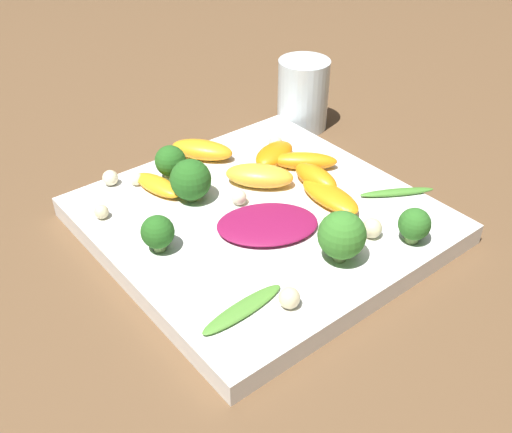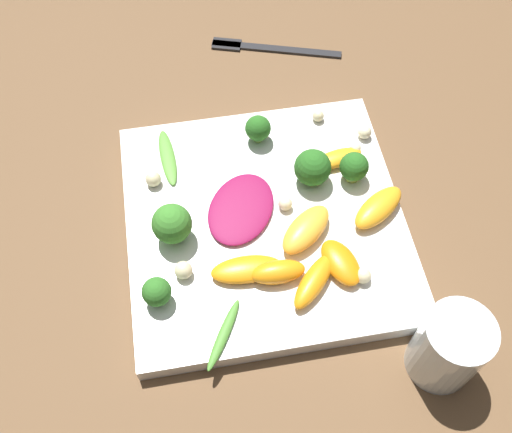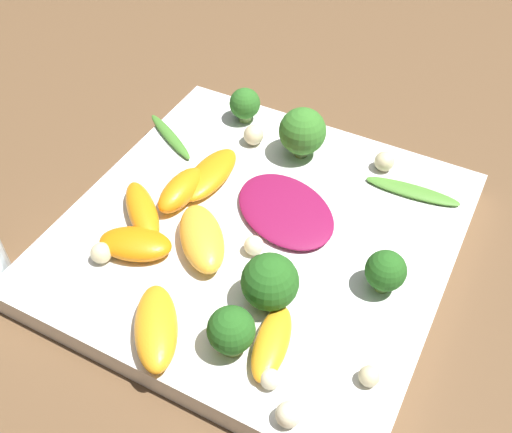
{
  "view_description": "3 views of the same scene",
  "coord_description": "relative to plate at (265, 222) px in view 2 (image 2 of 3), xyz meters",
  "views": [
    {
      "loc": [
        -0.37,
        0.3,
        0.36
      ],
      "look_at": [
        -0.01,
        0.02,
        0.03
      ],
      "focal_mm": 42.0,
      "sensor_mm": 36.0,
      "label": 1
    },
    {
      "loc": [
        -0.07,
        -0.33,
        0.57
      ],
      "look_at": [
        -0.01,
        -0.0,
        0.03
      ],
      "focal_mm": 42.0,
      "sensor_mm": 36.0,
      "label": 2
    },
    {
      "loc": [
        0.29,
        0.15,
        0.37
      ],
      "look_at": [
        0.0,
        -0.0,
        0.04
      ],
      "focal_mm": 42.0,
      "sensor_mm": 36.0,
      "label": 3
    }
  ],
  "objects": [
    {
      "name": "orange_segment_1",
      "position": [
        0.03,
        -0.09,
        0.02
      ],
      "size": [
        0.06,
        0.07,
        0.02
      ],
      "color": "orange",
      "rests_on": "plate"
    },
    {
      "name": "orange_segment_6",
      "position": [
        0.04,
        -0.03,
        0.02
      ],
      "size": [
        0.07,
        0.07,
        0.02
      ],
      "color": "#FCAD33",
      "rests_on": "plate"
    },
    {
      "name": "broccoli_floret_0",
      "position": [
        -0.12,
        -0.08,
        0.03
      ],
      "size": [
        0.03,
        0.03,
        0.03
      ],
      "color": "#7A9E51",
      "rests_on": "plate"
    },
    {
      "name": "macadamia_nut_1",
      "position": [
        0.09,
        0.12,
        0.02
      ],
      "size": [
        0.01,
        0.01,
        0.01
      ],
      "color": "beige",
      "rests_on": "plate"
    },
    {
      "name": "arugula_sprig_0",
      "position": [
        -0.1,
        0.1,
        0.01
      ],
      "size": [
        0.02,
        0.08,
        0.01
      ],
      "color": "#518E33",
      "rests_on": "plate"
    },
    {
      "name": "broccoli_floret_2",
      "position": [
        0.06,
        0.04,
        0.03
      ],
      "size": [
        0.04,
        0.04,
        0.04
      ],
      "color": "#7A9E51",
      "rests_on": "plate"
    },
    {
      "name": "drinking_glass",
      "position": [
        0.14,
        -0.18,
        0.03
      ],
      "size": [
        0.06,
        0.06,
        0.09
      ],
      "color": "silver",
      "rests_on": "ground_plane"
    },
    {
      "name": "orange_segment_0",
      "position": [
        -0.0,
        -0.07,
        0.02
      ],
      "size": [
        0.06,
        0.03,
        0.02
      ],
      "color": "orange",
      "rests_on": "plate"
    },
    {
      "name": "broccoli_floret_4",
      "position": [
        0.11,
        0.03,
        0.03
      ],
      "size": [
        0.03,
        0.03,
        0.04
      ],
      "color": "#84AD5B",
      "rests_on": "plate"
    },
    {
      "name": "macadamia_nut_3",
      "position": [
        0.12,
        0.07,
        0.02
      ],
      "size": [
        0.01,
        0.01,
        0.01
      ],
      "color": "beige",
      "rests_on": "plate"
    },
    {
      "name": "plate",
      "position": [
        0.0,
        0.0,
        0.0
      ],
      "size": [
        0.3,
        0.3,
        0.02
      ],
      "color": "white",
      "rests_on": "ground_plane"
    },
    {
      "name": "orange_segment_2",
      "position": [
        0.12,
        -0.01,
        0.02
      ],
      "size": [
        0.07,
        0.06,
        0.02
      ],
      "color": "orange",
      "rests_on": "plate"
    },
    {
      "name": "macadamia_nut_4",
      "position": [
        -0.09,
        -0.05,
        0.02
      ],
      "size": [
        0.02,
        0.02,
        0.02
      ],
      "color": "beige",
      "rests_on": "plate"
    },
    {
      "name": "orange_segment_3",
      "position": [
        0.09,
        0.06,
        0.02
      ],
      "size": [
        0.06,
        0.03,
        0.01
      ],
      "color": "orange",
      "rests_on": "plate"
    },
    {
      "name": "macadamia_nut_5",
      "position": [
        0.08,
        -0.09,
        0.02
      ],
      "size": [
        0.02,
        0.02,
        0.02
      ],
      "color": "beige",
      "rests_on": "plate"
    },
    {
      "name": "macadamia_nut_2",
      "position": [
        0.13,
        0.09,
        0.02
      ],
      "size": [
        0.02,
        0.02,
        0.02
      ],
      "color": "beige",
      "rests_on": "plate"
    },
    {
      "name": "broccoli_floret_3",
      "position": [
        -0.1,
        -0.01,
        0.04
      ],
      "size": [
        0.04,
        0.04,
        0.05
      ],
      "color": "#7A9E51",
      "rests_on": "plate"
    },
    {
      "name": "radicchio_leaf_0",
      "position": [
        -0.02,
        0.01,
        0.02
      ],
      "size": [
        0.11,
        0.12,
        0.01
      ],
      "color": "maroon",
      "rests_on": "plate"
    },
    {
      "name": "broccoli_floret_1",
      "position": [
        0.01,
        0.11,
        0.03
      ],
      "size": [
        0.03,
        0.03,
        0.03
      ],
      "color": "#84AD5B",
      "rests_on": "plate"
    },
    {
      "name": "orange_segment_4",
      "position": [
        -0.03,
        -0.06,
        0.02
      ],
      "size": [
        0.07,
        0.03,
        0.02
      ],
      "color": "orange",
      "rests_on": "plate"
    },
    {
      "name": "orange_segment_5",
      "position": [
        0.07,
        -0.07,
        0.02
      ],
      "size": [
        0.05,
        0.06,
        0.02
      ],
      "color": "orange",
      "rests_on": "plate"
    },
    {
      "name": "ground_plane",
      "position": [
        0.0,
        0.0,
        -0.01
      ],
      "size": [
        2.4,
        2.4,
        0.0
      ],
      "primitive_type": "plane",
      "color": "brown"
    },
    {
      "name": "arugula_sprig_1",
      "position": [
        -0.06,
        -0.13,
        0.01
      ],
      "size": [
        0.05,
        0.07,
        0.01
      ],
      "color": "#47842D",
      "rests_on": "plate"
    },
    {
      "name": "macadamia_nut_0",
      "position": [
        0.02,
        0.01,
        0.02
      ],
      "size": [
        0.02,
        0.02,
        0.02
      ],
      "color": "beige",
      "rests_on": "plate"
    },
    {
      "name": "macadamia_nut_6",
      "position": [
        -0.11,
        0.06,
        0.02
      ],
      "size": [
        0.02,
        0.02,
        0.02
      ],
      "color": "beige",
      "rests_on": "plate"
    },
    {
      "name": "fork",
      "position": [
        0.05,
        0.28,
        -0.01
      ],
      "size": [
        0.17,
        0.07,
        0.01
      ],
      "color": "#262628",
      "rests_on": "ground_plane"
    }
  ]
}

